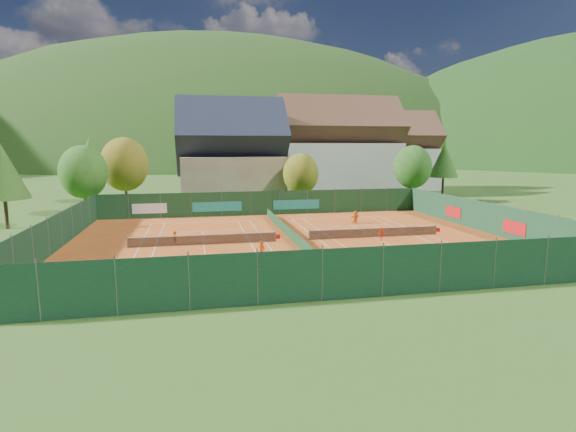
% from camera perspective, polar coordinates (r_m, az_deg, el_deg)
% --- Properties ---
extents(ground, '(600.00, 600.00, 0.00)m').
position_cam_1_polar(ground, '(41.22, 0.57, -3.20)').
color(ground, '#2D541A').
rests_on(ground, ground).
extents(clay_pad, '(40.00, 32.00, 0.01)m').
position_cam_1_polar(clay_pad, '(41.21, 0.57, -3.17)').
color(clay_pad, '#AF4C19').
rests_on(clay_pad, ground).
extents(court_markings_left, '(11.03, 23.83, 0.00)m').
position_cam_1_polar(court_markings_left, '(40.30, -10.63, -3.59)').
color(court_markings_left, white).
rests_on(court_markings_left, ground).
extents(court_markings_right, '(11.03, 23.83, 0.00)m').
position_cam_1_polar(court_markings_right, '(43.59, 10.91, -2.65)').
color(court_markings_right, white).
rests_on(court_markings_right, ground).
extents(tennis_net_left, '(13.30, 0.10, 1.02)m').
position_cam_1_polar(tennis_net_left, '(40.20, -10.43, -2.89)').
color(tennis_net_left, '#59595B').
rests_on(tennis_net_left, ground).
extents(tennis_net_right, '(13.30, 0.10, 1.02)m').
position_cam_1_polar(tennis_net_right, '(43.56, 11.11, -2.00)').
color(tennis_net_right, '#59595B').
rests_on(tennis_net_right, ground).
extents(court_divider, '(0.03, 28.80, 1.00)m').
position_cam_1_polar(court_divider, '(41.11, 0.57, -2.49)').
color(court_divider, '#14381E').
rests_on(court_divider, ground).
extents(fence_north, '(40.00, 0.10, 3.00)m').
position_cam_1_polar(fence_north, '(56.41, -3.36, 1.62)').
color(fence_north, '#14391D').
rests_on(fence_north, ground).
extents(fence_south, '(40.00, 0.04, 3.00)m').
position_cam_1_polar(fence_south, '(25.91, 8.22, -7.19)').
color(fence_south, '#12331F').
rests_on(fence_south, ground).
extents(fence_west, '(0.04, 32.00, 3.00)m').
position_cam_1_polar(fence_west, '(41.59, -27.46, -1.98)').
color(fence_west, '#13351F').
rests_on(fence_west, ground).
extents(fence_east, '(0.09, 32.00, 3.00)m').
position_cam_1_polar(fence_east, '(49.23, 23.93, -0.20)').
color(fence_east, '#143821').
rests_on(fence_east, ground).
extents(chalet, '(16.20, 12.00, 16.00)m').
position_cam_1_polar(chalet, '(69.61, -7.20, 7.22)').
color(chalet, '#C8B08D').
rests_on(chalet, ground).
extents(hotel_block_a, '(21.60, 11.00, 17.25)m').
position_cam_1_polar(hotel_block_a, '(79.29, 6.38, 7.99)').
color(hotel_block_a, silver).
rests_on(hotel_block_a, ground).
extents(hotel_block_b, '(17.28, 10.00, 15.50)m').
position_cam_1_polar(hotel_block_b, '(91.89, 13.19, 7.46)').
color(hotel_block_b, silver).
rests_on(hotel_block_b, ground).
extents(tree_west_front, '(5.72, 5.72, 8.69)m').
position_cam_1_polar(tree_west_front, '(60.93, -24.54, 5.09)').
color(tree_west_front, '#49331A').
rests_on(tree_west_front, ground).
extents(tree_west_mid, '(6.44, 6.44, 9.78)m').
position_cam_1_polar(tree_west_mid, '(66.08, -20.05, 6.18)').
color(tree_west_mid, '#49301A').
rests_on(tree_west_mid, ground).
extents(tree_west_back, '(5.60, 5.60, 10.00)m').
position_cam_1_polar(tree_west_back, '(74.98, -23.78, 6.74)').
color(tree_west_back, '#432D18').
rests_on(tree_west_back, ground).
extents(tree_center, '(5.01, 5.01, 7.60)m').
position_cam_1_polar(tree_center, '(63.20, 1.63, 5.38)').
color(tree_center, '#412717').
rests_on(tree_center, ground).
extents(tree_east_front, '(5.72, 5.72, 8.69)m').
position_cam_1_polar(tree_east_front, '(71.34, 15.54, 6.02)').
color(tree_east_front, '#432617').
rests_on(tree_east_front, ground).
extents(tree_east_mid, '(5.04, 5.04, 9.00)m').
position_cam_1_polar(tree_east_mid, '(83.16, 19.20, 6.68)').
color(tree_east_mid, '#452A18').
rests_on(tree_east_mid, ground).
extents(tree_west_side, '(5.04, 5.04, 9.00)m').
position_cam_1_polar(tree_west_side, '(54.95, -32.54, 4.85)').
color(tree_west_side, '#4A301A').
rests_on(tree_west_side, ground).
extents(tree_east_back, '(7.15, 7.15, 10.86)m').
position_cam_1_polar(tree_east_back, '(86.60, 11.89, 7.51)').
color(tree_east_back, '#412C17').
rests_on(tree_east_back, ground).
extents(mountain_backdrop, '(820.00, 530.00, 242.00)m').
position_cam_1_polar(mountain_backdrop, '(279.56, -3.96, -0.99)').
color(mountain_backdrop, '#183210').
rests_on(mountain_backdrop, ground).
extents(ball_hopper, '(0.34, 0.34, 0.80)m').
position_cam_1_polar(ball_hopper, '(37.08, 24.88, -4.52)').
color(ball_hopper, slate).
rests_on(ball_hopper, ground).
extents(loose_ball_0, '(0.07, 0.07, 0.07)m').
position_cam_1_polar(loose_ball_0, '(33.21, -9.66, -6.23)').
color(loose_ball_0, '#CCD833').
rests_on(loose_ball_0, ground).
extents(loose_ball_1, '(0.07, 0.07, 0.07)m').
position_cam_1_polar(loose_ball_1, '(33.96, 7.53, -5.84)').
color(loose_ball_1, '#CCD833').
rests_on(loose_ball_1, ground).
extents(player_left_near, '(0.53, 0.48, 1.21)m').
position_cam_1_polar(player_left_near, '(29.84, -18.49, -7.19)').
color(player_left_near, '#FE6116').
rests_on(player_left_near, ground).
extents(player_left_mid, '(0.79, 0.74, 1.30)m').
position_cam_1_polar(player_left_mid, '(35.12, -3.36, -4.25)').
color(player_left_mid, '#F65615').
rests_on(player_left_mid, ground).
extents(player_left_far, '(0.85, 0.52, 1.27)m').
position_cam_1_polar(player_left_far, '(40.91, -14.17, -2.63)').
color(player_left_far, orange).
rests_on(player_left_far, ground).
extents(player_right_near, '(0.79, 0.50, 1.25)m').
position_cam_1_polar(player_right_near, '(42.12, 11.74, -2.23)').
color(player_right_near, '#EF4C15').
rests_on(player_right_near, ground).
extents(player_right_far_a, '(0.64, 0.45, 1.23)m').
position_cam_1_polar(player_right_far_a, '(51.44, 8.41, -0.13)').
color(player_right_far_a, orange).
rests_on(player_right_far_a, ground).
extents(player_right_far_b, '(1.38, 1.00, 1.44)m').
position_cam_1_polar(player_right_far_b, '(50.69, 8.58, -0.15)').
color(player_right_far_b, orange).
rests_on(player_right_far_b, ground).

